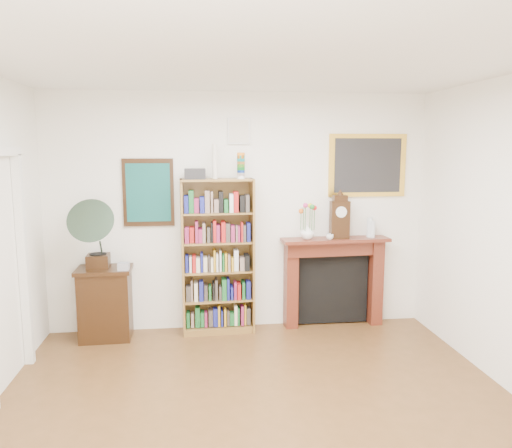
{
  "coord_description": "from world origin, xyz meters",
  "views": [
    {
      "loc": [
        -0.49,
        -3.36,
        2.16
      ],
      "look_at": [
        0.1,
        1.6,
        1.4
      ],
      "focal_mm": 35.0,
      "sensor_mm": 36.0,
      "label": 1
    }
  ],
  "objects_px": {
    "side_cabinet": "(105,303)",
    "fireplace": "(333,274)",
    "cd_stack": "(124,266)",
    "flower_vase": "(307,232)",
    "mantel_clock": "(340,218)",
    "bottle_left": "(370,227)",
    "bottle_right": "(373,229)",
    "gramophone": "(94,230)",
    "teacup": "(330,237)",
    "bookshelf": "(218,248)"
  },
  "relations": [
    {
      "from": "bookshelf",
      "to": "bottle_right",
      "type": "relative_size",
      "value": 10.43
    },
    {
      "from": "bookshelf",
      "to": "cd_stack",
      "type": "xyz_separation_m",
      "value": [
        -1.04,
        -0.19,
        -0.15
      ]
    },
    {
      "from": "side_cabinet",
      "to": "cd_stack",
      "type": "bearing_deg",
      "value": -27.91
    },
    {
      "from": "bottle_left",
      "to": "flower_vase",
      "type": "bearing_deg",
      "value": -176.58
    },
    {
      "from": "bookshelf",
      "to": "gramophone",
      "type": "height_order",
      "value": "bookshelf"
    },
    {
      "from": "side_cabinet",
      "to": "fireplace",
      "type": "height_order",
      "value": "fireplace"
    },
    {
      "from": "cd_stack",
      "to": "flower_vase",
      "type": "xyz_separation_m",
      "value": [
        2.1,
        0.19,
        0.31
      ]
    },
    {
      "from": "bookshelf",
      "to": "mantel_clock",
      "type": "xyz_separation_m",
      "value": [
        1.45,
        0.0,
        0.33
      ]
    },
    {
      "from": "cd_stack",
      "to": "bottle_left",
      "type": "xyz_separation_m",
      "value": [
        2.88,
        0.23,
        0.35
      ]
    },
    {
      "from": "mantel_clock",
      "to": "flower_vase",
      "type": "bearing_deg",
      "value": -178.93
    },
    {
      "from": "bottle_right",
      "to": "gramophone",
      "type": "bearing_deg",
      "value": -176.71
    },
    {
      "from": "teacup",
      "to": "bookshelf",
      "type": "bearing_deg",
      "value": 177.39
    },
    {
      "from": "bottle_right",
      "to": "fireplace",
      "type": "bearing_deg",
      "value": 172.63
    },
    {
      "from": "fireplace",
      "to": "teacup",
      "type": "relative_size",
      "value": 15.11
    },
    {
      "from": "bookshelf",
      "to": "bottle_right",
      "type": "bearing_deg",
      "value": -2.43
    },
    {
      "from": "flower_vase",
      "to": "bookshelf",
      "type": "bearing_deg",
      "value": 179.77
    },
    {
      "from": "bookshelf",
      "to": "bottle_left",
      "type": "xyz_separation_m",
      "value": [
        1.83,
        0.04,
        0.2
      ]
    },
    {
      "from": "side_cabinet",
      "to": "mantel_clock",
      "type": "relative_size",
      "value": 1.6
    },
    {
      "from": "flower_vase",
      "to": "gramophone",
      "type": "bearing_deg",
      "value": -176.04
    },
    {
      "from": "gramophone",
      "to": "bottle_left",
      "type": "relative_size",
      "value": 3.33
    },
    {
      "from": "fireplace",
      "to": "bottle_left",
      "type": "relative_size",
      "value": 5.44
    },
    {
      "from": "gramophone",
      "to": "bottle_right",
      "type": "relative_size",
      "value": 3.99
    },
    {
      "from": "cd_stack",
      "to": "teacup",
      "type": "distance_m",
      "value": 2.38
    },
    {
      "from": "fireplace",
      "to": "gramophone",
      "type": "relative_size",
      "value": 1.64
    },
    {
      "from": "cd_stack",
      "to": "bottle_left",
      "type": "distance_m",
      "value": 2.91
    },
    {
      "from": "side_cabinet",
      "to": "cd_stack",
      "type": "relative_size",
      "value": 6.88
    },
    {
      "from": "gramophone",
      "to": "bottle_left",
      "type": "height_order",
      "value": "gramophone"
    },
    {
      "from": "mantel_clock",
      "to": "bottle_left",
      "type": "distance_m",
      "value": 0.41
    },
    {
      "from": "gramophone",
      "to": "side_cabinet",
      "type": "bearing_deg",
      "value": 55.31
    },
    {
      "from": "side_cabinet",
      "to": "gramophone",
      "type": "distance_m",
      "value": 0.87
    },
    {
      "from": "cd_stack",
      "to": "bottle_right",
      "type": "xyz_separation_m",
      "value": [
        2.91,
        0.2,
        0.33
      ]
    },
    {
      "from": "teacup",
      "to": "bottle_right",
      "type": "relative_size",
      "value": 0.43
    },
    {
      "from": "bookshelf",
      "to": "teacup",
      "type": "bearing_deg",
      "value": -5.48
    },
    {
      "from": "fireplace",
      "to": "bottle_right",
      "type": "height_order",
      "value": "bottle_right"
    },
    {
      "from": "gramophone",
      "to": "flower_vase",
      "type": "xyz_separation_m",
      "value": [
        2.4,
        0.17,
        -0.1
      ]
    },
    {
      "from": "gramophone",
      "to": "cd_stack",
      "type": "relative_size",
      "value": 6.65
    },
    {
      "from": "bottle_left",
      "to": "bottle_right",
      "type": "relative_size",
      "value": 1.2
    },
    {
      "from": "cd_stack",
      "to": "bottle_left",
      "type": "relative_size",
      "value": 0.5
    },
    {
      "from": "bookshelf",
      "to": "gramophone",
      "type": "xyz_separation_m",
      "value": [
        -1.34,
        -0.17,
        0.26
      ]
    },
    {
      "from": "fireplace",
      "to": "bottle_right",
      "type": "xyz_separation_m",
      "value": [
        0.46,
        -0.06,
        0.55
      ]
    },
    {
      "from": "teacup",
      "to": "bottle_left",
      "type": "distance_m",
      "value": 0.53
    },
    {
      "from": "gramophone",
      "to": "bottle_left",
      "type": "xyz_separation_m",
      "value": [
        3.18,
        0.21,
        -0.06
      ]
    },
    {
      "from": "bookshelf",
      "to": "teacup",
      "type": "relative_size",
      "value": 24.12
    },
    {
      "from": "mantel_clock",
      "to": "teacup",
      "type": "bearing_deg",
      "value": -154.27
    },
    {
      "from": "fireplace",
      "to": "mantel_clock",
      "type": "bearing_deg",
      "value": -61.93
    },
    {
      "from": "flower_vase",
      "to": "cd_stack",
      "type": "bearing_deg",
      "value": -174.96
    },
    {
      "from": "mantel_clock",
      "to": "bottle_left",
      "type": "bearing_deg",
      "value": 5.72
    },
    {
      "from": "side_cabinet",
      "to": "mantel_clock",
      "type": "bearing_deg",
      "value": 0.39
    },
    {
      "from": "mantel_clock",
      "to": "flower_vase",
      "type": "distance_m",
      "value": 0.42
    },
    {
      "from": "bookshelf",
      "to": "flower_vase",
      "type": "xyz_separation_m",
      "value": [
        1.06,
        -0.0,
        0.16
      ]
    }
  ]
}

